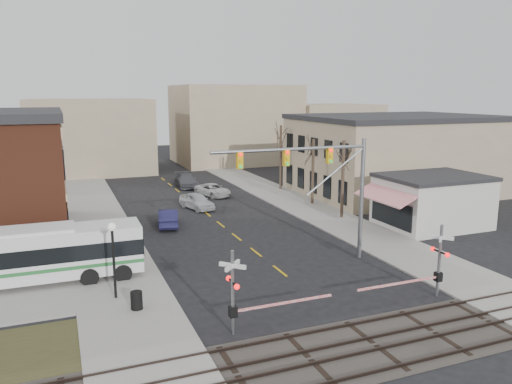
% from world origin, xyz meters
% --- Properties ---
extents(ground, '(160.00, 160.00, 0.00)m').
position_xyz_m(ground, '(0.00, 0.00, 0.00)').
color(ground, black).
rests_on(ground, ground).
extents(sidewalk_west, '(5.00, 60.00, 0.12)m').
position_xyz_m(sidewalk_west, '(-9.50, 20.00, 0.06)').
color(sidewalk_west, gray).
rests_on(sidewalk_west, ground).
extents(sidewalk_east, '(5.00, 60.00, 0.12)m').
position_xyz_m(sidewalk_east, '(9.50, 20.00, 0.06)').
color(sidewalk_east, gray).
rests_on(sidewalk_east, ground).
extents(ballast_strip, '(160.00, 5.00, 0.06)m').
position_xyz_m(ballast_strip, '(0.00, -8.00, 0.03)').
color(ballast_strip, '#332D28').
rests_on(ballast_strip, ground).
extents(rail_tracks, '(160.00, 3.91, 0.14)m').
position_xyz_m(rail_tracks, '(0.00, -8.00, 0.12)').
color(rail_tracks, '#2D231E').
rests_on(rail_tracks, ground).
extents(tan_building, '(20.30, 15.30, 8.50)m').
position_xyz_m(tan_building, '(22.00, 20.00, 4.26)').
color(tan_building, gray).
rests_on(tan_building, ground).
extents(awning_shop, '(9.74, 6.20, 4.30)m').
position_xyz_m(awning_shop, '(15.97, 7.00, 2.16)').
color(awning_shop, beige).
rests_on(awning_shop, ground).
extents(tree_east_a, '(0.28, 0.28, 6.75)m').
position_xyz_m(tree_east_a, '(10.50, 12.00, 3.50)').
color(tree_east_a, '#382B21').
rests_on(tree_east_a, sidewalk_east).
extents(tree_east_b, '(0.28, 0.28, 6.30)m').
position_xyz_m(tree_east_b, '(10.80, 18.00, 3.27)').
color(tree_east_b, '#382B21').
rests_on(tree_east_b, sidewalk_east).
extents(tree_east_c, '(0.28, 0.28, 7.20)m').
position_xyz_m(tree_east_c, '(11.00, 26.00, 3.72)').
color(tree_east_c, '#382B21').
rests_on(tree_east_c, sidewalk_east).
extents(transit_bus, '(12.41, 2.89, 3.19)m').
position_xyz_m(transit_bus, '(-14.15, 5.21, 1.80)').
color(transit_bus, silver).
rests_on(transit_bus, ground).
extents(traffic_signal_mast, '(10.42, 0.30, 8.00)m').
position_xyz_m(traffic_signal_mast, '(3.22, 2.45, 5.76)').
color(traffic_signal_mast, gray).
rests_on(traffic_signal_mast, ground).
extents(rr_crossing_west, '(5.60, 1.36, 4.00)m').
position_xyz_m(rr_crossing_west, '(-4.97, -4.69, 1.97)').
color(rr_crossing_west, gray).
rests_on(rr_crossing_west, ground).
extents(rr_crossing_east, '(5.60, 1.36, 4.00)m').
position_xyz_m(rr_crossing_east, '(5.92, -4.67, 1.97)').
color(rr_crossing_east, gray).
rests_on(rr_crossing_east, ground).
extents(street_lamp, '(0.44, 0.44, 4.13)m').
position_xyz_m(street_lamp, '(-9.94, 1.28, 3.09)').
color(street_lamp, black).
rests_on(street_lamp, sidewalk_west).
extents(trash_bin, '(0.60, 0.60, 0.92)m').
position_xyz_m(trash_bin, '(-9.12, -0.56, 0.58)').
color(trash_bin, black).
rests_on(trash_bin, sidewalk_west).
extents(car_a, '(2.89, 4.76, 1.51)m').
position_xyz_m(car_a, '(-0.32, 20.37, 0.76)').
color(car_a, '#B7B7BC').
rests_on(car_a, ground).
extents(car_b, '(2.34, 4.58, 1.44)m').
position_xyz_m(car_b, '(-4.16, 15.17, 0.72)').
color(car_b, '#19183E').
rests_on(car_b, ground).
extents(car_c, '(3.45, 5.08, 1.29)m').
position_xyz_m(car_c, '(2.88, 25.57, 0.65)').
color(car_c, beige).
rests_on(car_c, ground).
extents(car_d, '(2.45, 5.39, 1.53)m').
position_xyz_m(car_d, '(1.49, 31.79, 0.77)').
color(car_d, '#47474C').
rests_on(car_d, ground).
extents(pedestrian_near, '(0.65, 0.77, 1.78)m').
position_xyz_m(pedestrian_near, '(-8.14, 4.86, 1.01)').
color(pedestrian_near, '#4F443F').
rests_on(pedestrian_near, sidewalk_west).
extents(pedestrian_far, '(1.06, 1.11, 1.81)m').
position_xyz_m(pedestrian_far, '(-9.91, 6.90, 1.03)').
color(pedestrian_far, '#303655').
rests_on(pedestrian_far, sidewalk_west).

